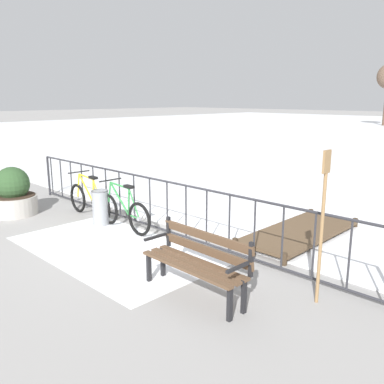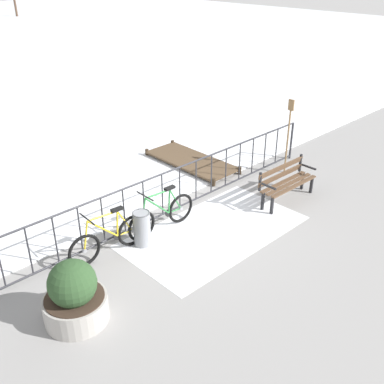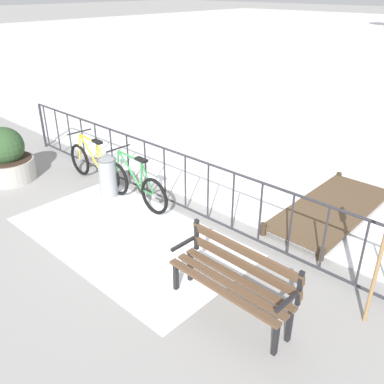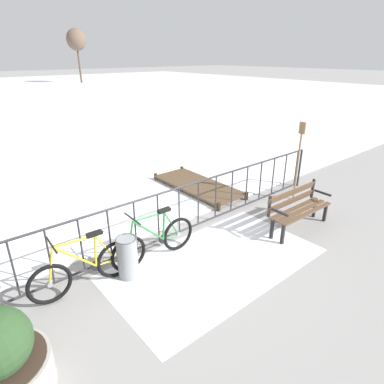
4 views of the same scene
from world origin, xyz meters
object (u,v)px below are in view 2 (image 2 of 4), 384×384
(trash_bin, at_px, (142,228))
(oar_upright, at_px, (288,132))
(bicycle_near_railing, at_px, (162,215))
(bicycle_second, at_px, (109,238))
(planter_with_shrub, at_px, (74,296))
(park_bench, at_px, (286,180))

(trash_bin, distance_m, oar_upright, 4.92)
(bicycle_near_railing, xyz_separation_m, bicycle_second, (-1.29, 0.03, 0.00))
(planter_with_shrub, bearing_deg, oar_upright, 8.26)
(bicycle_second, xyz_separation_m, oar_upright, (5.53, -0.09, 0.77))
(park_bench, distance_m, trash_bin, 3.68)
(planter_with_shrub, height_order, oar_upright, oar_upright)
(trash_bin, relative_size, oar_upright, 0.37)
(bicycle_near_railing, bearing_deg, park_bench, -17.84)
(planter_with_shrub, xyz_separation_m, trash_bin, (2.06, 0.94, -0.09))
(bicycle_near_railing, height_order, park_bench, bicycle_near_railing)
(bicycle_second, distance_m, trash_bin, 0.69)
(bicycle_near_railing, distance_m, oar_upright, 4.31)
(planter_with_shrub, bearing_deg, park_bench, 1.07)
(bicycle_second, height_order, park_bench, bicycle_second)
(park_bench, bearing_deg, trash_bin, 166.89)
(bicycle_second, relative_size, park_bench, 1.06)
(bicycle_second, relative_size, planter_with_shrub, 1.57)
(park_bench, height_order, oar_upright, oar_upright)
(park_bench, relative_size, planter_with_shrub, 1.48)
(bicycle_near_railing, xyz_separation_m, planter_with_shrub, (-2.68, -1.06, 0.09))
(oar_upright, bearing_deg, trash_bin, -179.25)
(oar_upright, bearing_deg, bicycle_second, 179.10)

